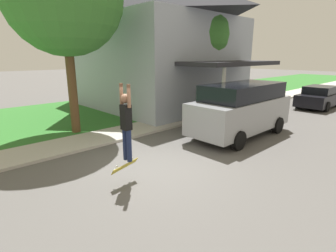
% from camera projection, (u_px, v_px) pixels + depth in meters
% --- Properties ---
extents(ground_plane, '(120.00, 120.00, 0.00)m').
position_uv_depth(ground_plane, '(150.00, 168.00, 7.78)').
color(ground_plane, '#54514F').
extents(lawn, '(10.00, 80.00, 0.08)m').
position_uv_depth(lawn, '(144.00, 106.00, 17.37)').
color(lawn, '#2D6B28').
rests_on(lawn, ground_plane).
extents(sidewalk, '(1.80, 80.00, 0.10)m').
position_uv_depth(sidewalk, '(193.00, 116.00, 14.26)').
color(sidewalk, '#ADA89E').
rests_on(sidewalk, ground_plane).
extents(house, '(12.20, 8.74, 8.15)m').
position_uv_depth(house, '(155.00, 38.00, 16.79)').
color(house, '#99A3B2').
rests_on(house, lawn).
extents(lawn_tree_far, '(4.36, 4.36, 6.52)m').
position_uv_depth(lawn_tree_far, '(192.00, 35.00, 15.23)').
color(lawn_tree_far, brown).
rests_on(lawn_tree_far, lawn).
extents(suv_parked, '(2.07, 4.93, 2.16)m').
position_uv_depth(suv_parked, '(241.00, 108.00, 10.73)').
color(suv_parked, gray).
rests_on(suv_parked, ground_plane).
extents(car_down_street, '(1.85, 4.06, 1.38)m').
position_uv_depth(car_down_street, '(320.00, 97.00, 16.82)').
color(car_down_street, black).
rests_on(car_down_street, ground_plane).
extents(skateboarder, '(0.41, 0.23, 1.98)m').
position_uv_depth(skateboarder, '(126.00, 122.00, 6.52)').
color(skateboarder, '#192347').
rests_on(skateboarder, ground_plane).
extents(skateboard, '(0.27, 0.83, 0.28)m').
position_uv_depth(skateboard, '(125.00, 166.00, 6.74)').
color(skateboard, '#A89323').
rests_on(skateboard, ground_plane).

